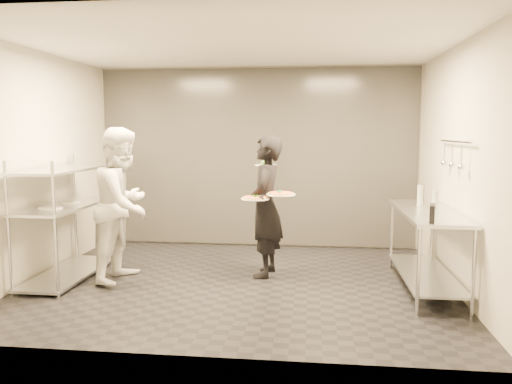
# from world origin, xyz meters

# --- Properties ---
(room_shell) EXTENTS (5.00, 4.00, 2.80)m
(room_shell) POSITION_xyz_m (0.00, 1.18, 1.40)
(room_shell) COLOR black
(room_shell) RESTS_ON ground
(pass_rack) EXTENTS (0.60, 1.60, 1.50)m
(pass_rack) POSITION_xyz_m (-2.15, -0.00, 0.77)
(pass_rack) COLOR #AEAFB5
(pass_rack) RESTS_ON ground
(prep_counter) EXTENTS (0.60, 1.80, 0.92)m
(prep_counter) POSITION_xyz_m (2.18, 0.00, 0.63)
(prep_counter) COLOR #AEAFB5
(prep_counter) RESTS_ON ground
(utensil_rail) EXTENTS (0.07, 1.20, 0.31)m
(utensil_rail) POSITION_xyz_m (2.43, -0.00, 1.55)
(utensil_rail) COLOR #AEAFB5
(utensil_rail) RESTS_ON room_shell
(waiter) EXTENTS (0.48, 0.68, 1.76)m
(waiter) POSITION_xyz_m (0.29, 0.35, 0.88)
(waiter) COLOR black
(waiter) RESTS_ON ground
(chef) EXTENTS (0.81, 0.99, 1.86)m
(chef) POSITION_xyz_m (-1.41, 0.00, 0.93)
(chef) COLOR white
(chef) RESTS_ON ground
(pizza_plate_near) EXTENTS (0.34, 0.34, 0.05)m
(pizza_plate_near) POSITION_xyz_m (0.20, 0.10, 1.02)
(pizza_plate_near) COLOR white
(pizza_plate_near) RESTS_ON waiter
(pizza_plate_far) EXTENTS (0.35, 0.35, 0.05)m
(pizza_plate_far) POSITION_xyz_m (0.50, 0.14, 1.07)
(pizza_plate_far) COLOR white
(pizza_plate_far) RESTS_ON waiter
(salad_plate) EXTENTS (0.28, 0.28, 0.07)m
(salad_plate) POSITION_xyz_m (0.26, 0.64, 1.40)
(salad_plate) COLOR white
(salad_plate) RESTS_ON waiter
(pos_monitor) EXTENTS (0.11, 0.25, 0.17)m
(pos_monitor) POSITION_xyz_m (2.06, -0.72, 1.01)
(pos_monitor) COLOR black
(pos_monitor) RESTS_ON prep_counter
(bottle_green) EXTENTS (0.07, 0.07, 0.25)m
(bottle_green) POSITION_xyz_m (2.17, 0.38, 1.05)
(bottle_green) COLOR gray
(bottle_green) RESTS_ON prep_counter
(bottle_clear) EXTENTS (0.06, 0.06, 0.21)m
(bottle_clear) POSITION_xyz_m (2.27, 0.08, 1.03)
(bottle_clear) COLOR gray
(bottle_clear) RESTS_ON prep_counter
(bottle_dark) EXTENTS (0.06, 0.06, 0.21)m
(bottle_dark) POSITION_xyz_m (2.27, 0.80, 1.03)
(bottle_dark) COLOR black
(bottle_dark) RESTS_ON prep_counter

